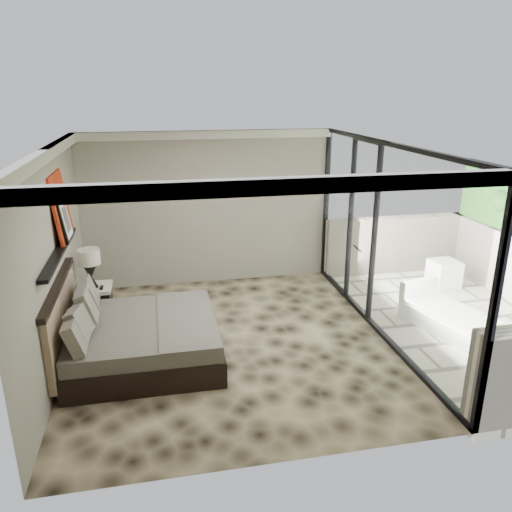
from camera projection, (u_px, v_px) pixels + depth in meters
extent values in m
plane|color=black|center=(230.00, 343.00, 7.20)|extent=(5.00, 5.00, 0.00)
cube|color=silver|center=(227.00, 146.00, 6.31)|extent=(4.50, 5.00, 0.02)
cube|color=gray|center=(208.00, 209.00, 9.06)|extent=(4.50, 0.02, 2.80)
cube|color=gray|center=(54.00, 262.00, 6.32)|extent=(0.02, 5.00, 2.80)
cube|color=white|center=(383.00, 241.00, 7.18)|extent=(0.08, 5.00, 2.80)
cube|color=beige|center=(463.00, 323.00, 7.93)|extent=(3.00, 5.00, 0.12)
cube|color=black|center=(59.00, 252.00, 6.40)|extent=(0.12, 2.20, 0.05)
cube|color=black|center=(145.00, 347.00, 6.73)|extent=(1.96, 1.87, 0.34)
cube|color=#524B45|center=(144.00, 329.00, 6.65)|extent=(1.90, 1.81, 0.21)
cube|color=#534F48|center=(186.00, 318.00, 6.72)|extent=(0.75, 1.85, 0.03)
cube|color=#957A5F|center=(62.00, 321.00, 6.38)|extent=(0.08, 1.97, 0.93)
cube|color=black|center=(96.00, 301.00, 7.95)|extent=(0.63, 0.63, 0.53)
cone|color=black|center=(92.00, 282.00, 7.81)|extent=(0.20, 0.20, 0.18)
cone|color=black|center=(90.00, 272.00, 7.75)|extent=(0.20, 0.20, 0.18)
cylinder|color=white|center=(89.00, 257.00, 7.67)|extent=(0.34, 0.34, 0.23)
cube|color=#B7140F|center=(60.00, 206.00, 6.75)|extent=(0.13, 0.90, 0.90)
cube|color=black|center=(65.00, 219.00, 6.69)|extent=(0.11, 0.50, 0.60)
cube|color=white|center=(444.00, 273.00, 9.22)|extent=(0.51, 0.51, 0.48)
cube|color=white|center=(449.00, 321.00, 7.59)|extent=(1.07, 1.58, 0.25)
cube|color=white|center=(450.00, 311.00, 7.53)|extent=(1.01, 1.48, 0.07)
cube|color=white|center=(419.00, 289.00, 8.07)|extent=(0.73, 0.29, 0.32)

